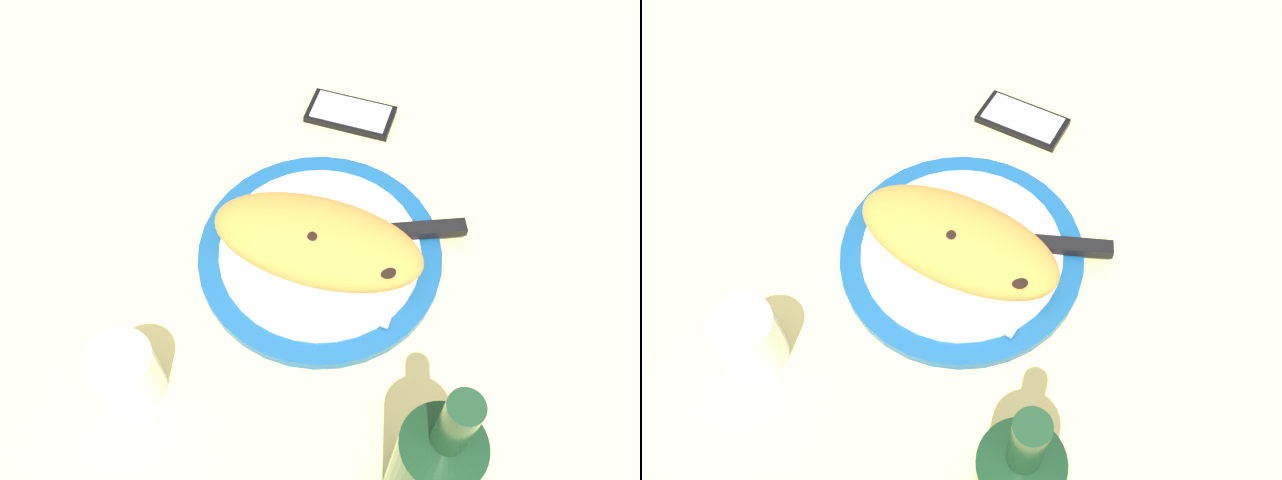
{
  "view_description": "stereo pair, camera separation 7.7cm",
  "coord_description": "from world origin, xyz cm",
  "views": [
    {
      "loc": [
        17.89,
        -38.28,
        68.62
      ],
      "look_at": [
        0.0,
        0.0,
        3.67
      ],
      "focal_mm": 36.17,
      "sensor_mm": 36.0,
      "label": 1
    },
    {
      "loc": [
        24.57,
        -34.37,
        68.62
      ],
      "look_at": [
        0.0,
        0.0,
        3.67
      ],
      "focal_mm": 36.17,
      "sensor_mm": 36.0,
      "label": 2
    }
  ],
  "objects": [
    {
      "name": "smartphone",
      "position": [
        -6.05,
        23.4,
        0.56
      ],
      "size": [
        13.03,
        7.71,
        1.16
      ],
      "color": "black",
      "rests_on": "ground_plane"
    },
    {
      "name": "ground_plane",
      "position": [
        0.0,
        0.0,
        -1.5
      ],
      "size": [
        150.0,
        150.0,
        3.0
      ],
      "primitive_type": "cube",
      "color": "#E5D684"
    },
    {
      "name": "calzone",
      "position": [
        0.11,
        -0.81,
        4.66
      ],
      "size": [
        27.14,
        15.47,
        5.95
      ],
      "color": "orange",
      "rests_on": "plate"
    },
    {
      "name": "fork",
      "position": [
        4.49,
        -5.89,
        1.87
      ],
      "size": [
        17.4,
        2.63,
        0.4
      ],
      "color": "silver",
      "rests_on": "plate"
    },
    {
      "name": "knife",
      "position": [
        8.15,
        6.21,
        2.18
      ],
      "size": [
        21.24,
        13.36,
        1.2
      ],
      "color": "silver",
      "rests_on": "plate"
    },
    {
      "name": "water_glass",
      "position": [
        -11.17,
        -24.04,
        3.66
      ],
      "size": [
        6.86,
        6.86,
        8.22
      ],
      "color": "silver",
      "rests_on": "ground_plane"
    },
    {
      "name": "plate",
      "position": [
        0.0,
        0.0,
        0.79
      ],
      "size": [
        30.16,
        30.16,
        1.67
      ],
      "color": "navy",
      "rests_on": "ground_plane"
    }
  ]
}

